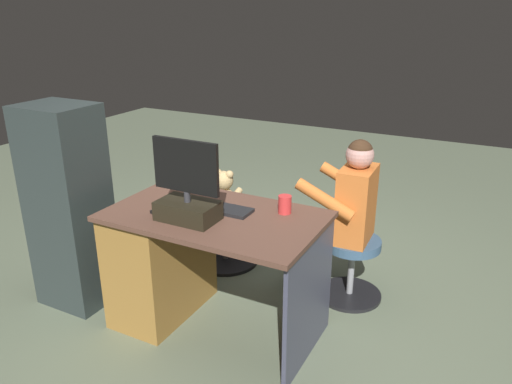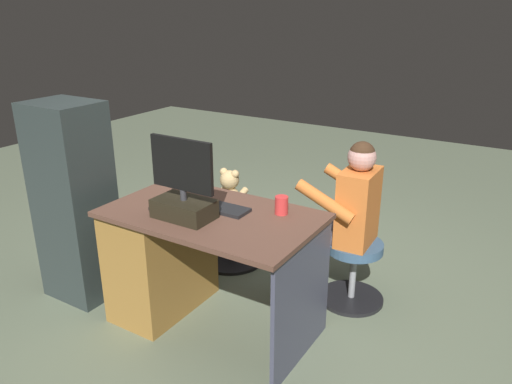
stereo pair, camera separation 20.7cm
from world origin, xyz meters
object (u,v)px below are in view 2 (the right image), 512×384
at_px(visitor_chair, 353,266).
at_px(keyboard, 215,207).
at_px(teddy_bear, 231,191).
at_px(cup, 281,205).
at_px(office_chair_teddy, 231,233).
at_px(computer_mouse, 180,196).
at_px(person, 344,210).
at_px(monitor, 183,195).
at_px(tv_remote, 161,206).
at_px(desk, 173,254).

bearing_deg(visitor_chair, keyboard, 44.98).
distance_m(keyboard, teddy_bear, 0.81).
distance_m(cup, office_chair_teddy, 1.09).
xyz_separation_m(keyboard, cup, (-0.37, -0.13, 0.04)).
xyz_separation_m(computer_mouse, teddy_bear, (0.09, -0.68, -0.20)).
distance_m(office_chair_teddy, visitor_chair, 1.01).
bearing_deg(person, teddy_bear, -2.99).
height_order(monitor, computer_mouse, monitor).
distance_m(computer_mouse, person, 1.05).
height_order(cup, person, person).
distance_m(monitor, computer_mouse, 0.32).
distance_m(keyboard, visitor_chair, 1.04).
distance_m(cup, tv_remote, 0.71).
distance_m(visitor_chair, person, 0.39).
bearing_deg(office_chair_teddy, computer_mouse, 98.01).
bearing_deg(visitor_chair, office_chair_teddy, -2.34).
relative_size(computer_mouse, person, 0.09).
height_order(desk, tv_remote, tv_remote).
xyz_separation_m(desk, teddy_bear, (0.08, -0.76, 0.17)).
xyz_separation_m(tv_remote, office_chair_teddy, (0.10, -0.85, -0.53)).
bearing_deg(cup, teddy_bear, -37.37).
relative_size(monitor, keyboard, 1.08).
distance_m(desk, office_chair_teddy, 0.78).
bearing_deg(monitor, visitor_chair, -130.05).
bearing_deg(desk, teddy_bear, -84.10).
bearing_deg(office_chair_teddy, tv_remote, 96.65).
bearing_deg(desk, computer_mouse, -101.12).
relative_size(monitor, visitor_chair, 1.06).
relative_size(desk, computer_mouse, 12.82).
relative_size(office_chair_teddy, teddy_bear, 1.60).
distance_m(office_chair_teddy, person, 1.00).
xyz_separation_m(tv_remote, teddy_bear, (0.10, -0.86, -0.19)).
distance_m(teddy_bear, person, 0.92).
xyz_separation_m(cup, tv_remote, (0.64, 0.29, -0.04)).
xyz_separation_m(desk, tv_remote, (-0.02, 0.10, 0.36)).
bearing_deg(monitor, computer_mouse, -45.59).
xyz_separation_m(teddy_bear, person, (-0.92, 0.05, 0.06)).
xyz_separation_m(office_chair_teddy, teddy_bear, (0.00, -0.01, 0.34)).
xyz_separation_m(cup, office_chair_teddy, (0.74, -0.55, -0.58)).
bearing_deg(office_chair_teddy, teddy_bear, -90.00).
bearing_deg(cup, office_chair_teddy, -36.87).
distance_m(monitor, person, 1.08).
height_order(office_chair_teddy, teddy_bear, teddy_bear).
bearing_deg(teddy_bear, keyboard, 117.95).
bearing_deg(desk, keyboard, -167.02).
height_order(tv_remote, visitor_chair, tv_remote).
distance_m(monitor, cup, 0.55).
bearing_deg(computer_mouse, cup, -169.76).
height_order(keyboard, visitor_chair, keyboard).
relative_size(desk, teddy_bear, 3.87).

